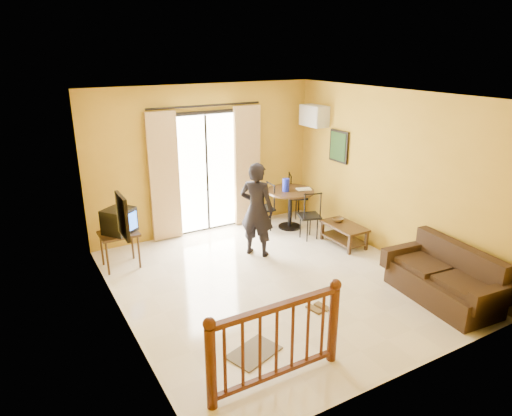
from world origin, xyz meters
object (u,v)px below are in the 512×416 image
dining_table (290,198)px  coffee_table (344,231)px  television (119,221)px  standing_person (257,210)px  sofa (445,280)px

dining_table → coffee_table: bearing=-72.1°
television → standing_person: standing_person is taller
dining_table → standing_person: standing_person is taller
coffee_table → sofa: (0.00, -2.19, 0.04)m
coffee_table → standing_person: standing_person is taller
coffee_table → sofa: sofa is taller
television → sofa: television is taller
television → coffee_table: television is taller
dining_table → coffee_table: (0.38, -1.19, -0.36)m
coffee_table → dining_table: bearing=107.9°
sofa → standing_person: standing_person is taller
television → coffee_table: bearing=-52.8°
coffee_table → standing_person: size_ratio=0.53×
standing_person → television: bearing=34.5°
coffee_table → television: bearing=163.4°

